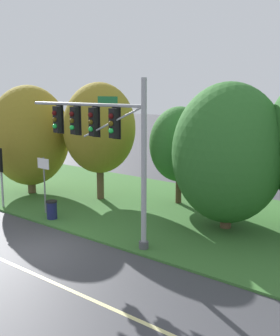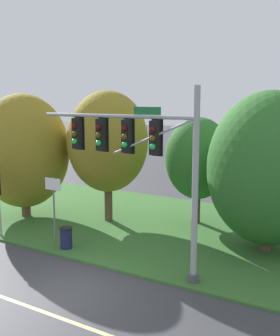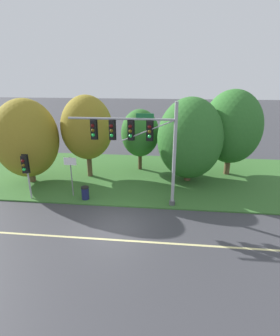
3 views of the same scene
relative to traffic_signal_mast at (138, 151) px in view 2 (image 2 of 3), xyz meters
name	(u,v)px [view 2 (image 2 of 3)]	position (x,y,z in m)	size (l,w,h in m)	color
ground_plane	(63,295)	(-1.11, -3.03, -4.61)	(160.00, 160.00, 0.00)	#3D3D42
lane_stripe	(37,309)	(-1.11, -4.23, -4.61)	(36.00, 0.16, 0.01)	beige
grass_verge	(175,229)	(-1.11, 5.22, -4.56)	(48.00, 11.50, 0.10)	#386B2D
traffic_signal_mast	(138,151)	(0.00, 0.00, 0.00)	(6.96, 0.49, 6.87)	#9EA0A5
route_sign_post	(54,199)	(-4.88, 0.63, -2.52)	(0.89, 0.08, 2.97)	slate
tree_nearest_road	(24,151)	(-9.15, 2.93, -0.90)	(4.93, 4.93, 6.70)	brown
tree_left_of_mast	(108,142)	(-4.77, 4.64, -0.31)	(4.21, 4.21, 6.85)	brown
tree_behind_signpost	(198,158)	(-0.62, 6.78, -1.13)	(3.38, 3.38, 5.51)	#4C3823
tree_mid_verge	(269,169)	(3.60, 4.55, -0.97)	(5.17, 5.17, 6.78)	brown
trash_bin	(66,238)	(-3.82, 0.22, -4.04)	(0.56, 0.56, 0.93)	#191E4C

